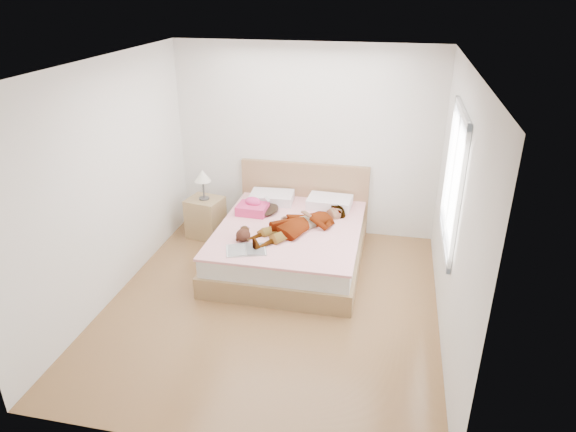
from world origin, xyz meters
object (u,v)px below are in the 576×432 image
object	(u,v)px
phone	(267,199)
coffee_mug	(274,226)
bed	(291,240)
nightstand	(205,214)
woman	(299,221)
plush_toy	(243,234)
towel	(253,207)
magazine	(246,250)

from	to	relation	value
phone	coffee_mug	size ratio (longest dim) A/B	0.78
bed	nightstand	distance (m)	1.38
woman	bed	bearing A→B (deg)	176.18
plush_toy	nightstand	size ratio (longest dim) A/B	0.28
woman	bed	size ratio (longest dim) A/B	0.73
woman	towel	bearing A→B (deg)	-165.32
bed	woman	bearing A→B (deg)	-44.82
phone	magazine	size ratio (longest dim) A/B	0.19
phone	plush_toy	xyz separation A→B (m)	(-0.08, -0.83, -0.11)
woman	plush_toy	bearing A→B (deg)	-102.57
bed	towel	bearing A→B (deg)	158.99
phone	nightstand	world-z (taller)	nightstand
coffee_mug	plush_toy	bearing A→B (deg)	-131.01
woman	coffee_mug	xyz separation A→B (m)	(-0.29, -0.09, -0.05)
coffee_mug	nightstand	world-z (taller)	nightstand
bed	magazine	xyz separation A→B (m)	(-0.35, -0.80, 0.24)
bed	plush_toy	distance (m)	0.78
woman	phone	bearing A→B (deg)	-177.66
woman	nightstand	bearing A→B (deg)	-160.22
bed	magazine	distance (m)	0.91
bed	plush_toy	world-z (taller)	bed
magazine	coffee_mug	bearing A→B (deg)	71.87
nightstand	bed	bearing A→B (deg)	-18.32
bed	towel	distance (m)	0.68
magazine	phone	bearing A→B (deg)	91.15
woman	towel	xyz separation A→B (m)	(-0.68, 0.34, -0.02)
phone	coffee_mug	world-z (taller)	phone
woman	plush_toy	distance (m)	0.72
woman	nightstand	xyz separation A→B (m)	(-1.43, 0.56, -0.29)
bed	magazine	bearing A→B (deg)	-114.01
coffee_mug	plush_toy	xyz separation A→B (m)	(-0.29, -0.34, 0.02)
woman	bed	world-z (taller)	bed
phone	nightstand	distance (m)	1.02
phone	nightstand	size ratio (longest dim) A/B	0.10
bed	magazine	world-z (taller)	bed
coffee_mug	woman	bearing A→B (deg)	17.76
woman	coffee_mug	size ratio (longest dim) A/B	11.76
nightstand	towel	bearing A→B (deg)	-16.27
woman	magazine	world-z (taller)	woman
phone	towel	bearing A→B (deg)	150.09
plush_toy	woman	bearing A→B (deg)	36.43
coffee_mug	nightstand	distance (m)	1.34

